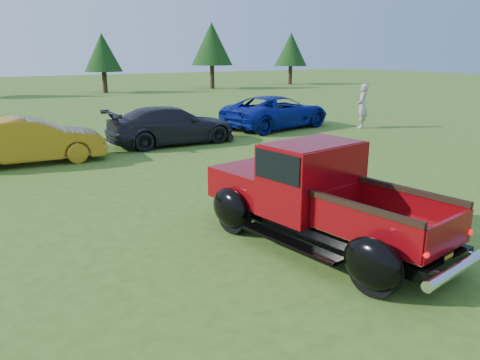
{
  "coord_description": "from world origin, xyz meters",
  "views": [
    {
      "loc": [
        -3.88,
        -6.49,
        3.04
      ],
      "look_at": [
        0.14,
        0.2,
        0.89
      ],
      "focal_mm": 35.0,
      "sensor_mm": 36.0,
      "label": 1
    }
  ],
  "objects_px": {
    "tree_east": "(212,44)",
    "show_car_grey": "(172,125)",
    "tree_far_east": "(291,49)",
    "pickup_truck": "(311,195)",
    "show_car_blue": "(277,112)",
    "tree_mid_right": "(103,53)",
    "spectator": "(362,106)",
    "show_car_yellow": "(31,141)"
  },
  "relations": [
    {
      "from": "tree_east",
      "to": "show_car_grey",
      "type": "height_order",
      "value": "tree_east"
    },
    {
      "from": "tree_east",
      "to": "show_car_grey",
      "type": "bearing_deg",
      "value": -120.9
    },
    {
      "from": "tree_east",
      "to": "tree_far_east",
      "type": "xyz_separation_m",
      "value": [
        9.0,
        1.0,
        -0.41
      ]
    },
    {
      "from": "pickup_truck",
      "to": "show_car_blue",
      "type": "relative_size",
      "value": 0.98
    },
    {
      "from": "tree_mid_right",
      "to": "spectator",
      "type": "relative_size",
      "value": 2.46
    },
    {
      "from": "show_car_yellow",
      "to": "show_car_grey",
      "type": "distance_m",
      "value": 4.55
    },
    {
      "from": "spectator",
      "to": "show_car_blue",
      "type": "bearing_deg",
      "value": -70.48
    },
    {
      "from": "pickup_truck",
      "to": "show_car_yellow",
      "type": "bearing_deg",
      "value": 101.41
    },
    {
      "from": "tree_east",
      "to": "tree_far_east",
      "type": "bearing_deg",
      "value": 6.34
    },
    {
      "from": "show_car_grey",
      "to": "spectator",
      "type": "distance_m",
      "value": 8.09
    },
    {
      "from": "pickup_truck",
      "to": "show_car_grey",
      "type": "relative_size",
      "value": 1.06
    },
    {
      "from": "pickup_truck",
      "to": "tree_mid_right",
      "type": "bearing_deg",
      "value": 71.4
    },
    {
      "from": "spectator",
      "to": "tree_mid_right",
      "type": "bearing_deg",
      "value": -119.26
    },
    {
      "from": "tree_east",
      "to": "show_car_yellow",
      "type": "xyz_separation_m",
      "value": [
        -17.26,
        -21.99,
        -3.01
      ]
    },
    {
      "from": "show_car_blue",
      "to": "tree_mid_right",
      "type": "bearing_deg",
      "value": -6.71
    },
    {
      "from": "tree_far_east",
      "to": "spectator",
      "type": "distance_m",
      "value": 26.98
    },
    {
      "from": "tree_mid_right",
      "to": "show_car_grey",
      "type": "xyz_separation_m",
      "value": [
        -3.76,
        -21.83,
        -2.34
      ]
    },
    {
      "from": "tree_east",
      "to": "show_car_blue",
      "type": "bearing_deg",
      "value": -110.8
    },
    {
      "from": "tree_mid_right",
      "to": "pickup_truck",
      "type": "relative_size",
      "value": 0.95
    },
    {
      "from": "tree_far_east",
      "to": "show_car_yellow",
      "type": "bearing_deg",
      "value": -138.79
    },
    {
      "from": "spectator",
      "to": "show_car_yellow",
      "type": "bearing_deg",
      "value": -40.55
    },
    {
      "from": "tree_mid_right",
      "to": "spectator",
      "type": "bearing_deg",
      "value": -79.27
    },
    {
      "from": "pickup_truck",
      "to": "show_car_blue",
      "type": "distance_m",
      "value": 11.87
    },
    {
      "from": "tree_mid_right",
      "to": "show_car_yellow",
      "type": "relative_size",
      "value": 1.12
    },
    {
      "from": "pickup_truck",
      "to": "show_car_grey",
      "type": "height_order",
      "value": "pickup_truck"
    },
    {
      "from": "show_car_yellow",
      "to": "show_car_grey",
      "type": "relative_size",
      "value": 0.9
    },
    {
      "from": "show_car_grey",
      "to": "show_car_blue",
      "type": "distance_m",
      "value": 5.13
    },
    {
      "from": "tree_mid_right",
      "to": "show_car_yellow",
      "type": "height_order",
      "value": "tree_mid_right"
    },
    {
      "from": "tree_east",
      "to": "show_car_blue",
      "type": "height_order",
      "value": "tree_east"
    },
    {
      "from": "tree_far_east",
      "to": "show_car_blue",
      "type": "distance_m",
      "value": 27.24
    },
    {
      "from": "tree_east",
      "to": "pickup_truck",
      "type": "distance_m",
      "value": 33.59
    },
    {
      "from": "tree_east",
      "to": "spectator",
      "type": "height_order",
      "value": "tree_east"
    },
    {
      "from": "pickup_truck",
      "to": "show_car_yellow",
      "type": "height_order",
      "value": "pickup_truck"
    },
    {
      "from": "tree_far_east",
      "to": "spectator",
      "type": "xyz_separation_m",
      "value": [
        -13.72,
        -23.12,
        -2.35
      ]
    },
    {
      "from": "tree_far_east",
      "to": "pickup_truck",
      "type": "relative_size",
      "value": 1.03
    },
    {
      "from": "spectator",
      "to": "tree_far_east",
      "type": "bearing_deg",
      "value": -160.67
    },
    {
      "from": "show_car_yellow",
      "to": "tree_east",
      "type": "bearing_deg",
      "value": -34.25
    },
    {
      "from": "show_car_blue",
      "to": "spectator",
      "type": "height_order",
      "value": "spectator"
    },
    {
      "from": "tree_far_east",
      "to": "show_car_blue",
      "type": "height_order",
      "value": "tree_far_east"
    },
    {
      "from": "tree_east",
      "to": "pickup_truck",
      "type": "height_order",
      "value": "tree_east"
    },
    {
      "from": "tree_east",
      "to": "show_car_grey",
      "type": "relative_size",
      "value": 1.23
    },
    {
      "from": "show_car_blue",
      "to": "spectator",
      "type": "relative_size",
      "value": 2.66
    }
  ]
}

